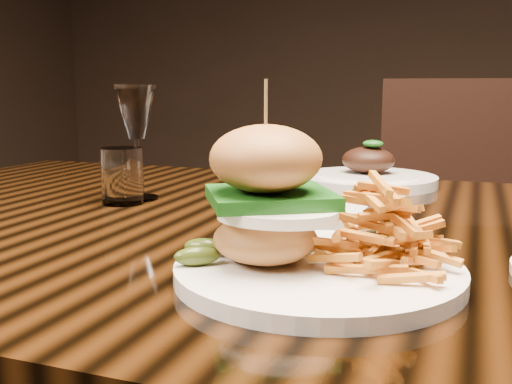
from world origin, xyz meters
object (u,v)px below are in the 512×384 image
(dining_table, at_px, (321,281))
(chair_far, at_px, (465,236))
(wine_glass, at_px, (136,116))
(far_dish, at_px, (368,176))
(burger_plate, at_px, (317,226))

(dining_table, bearing_deg, chair_far, 79.31)
(wine_glass, bearing_deg, far_dish, 40.23)
(burger_plate, relative_size, chair_far, 0.28)
(burger_plate, xyz_separation_m, wine_glass, (-0.37, 0.29, 0.08))
(dining_table, distance_m, wine_glass, 0.39)
(wine_glass, xyz_separation_m, far_dish, (0.32, 0.27, -0.12))
(wine_glass, height_order, chair_far, chair_far)
(wine_glass, distance_m, chair_far, 1.01)
(wine_glass, xyz_separation_m, chair_far, (0.49, 0.82, -0.34))
(dining_table, bearing_deg, far_dish, 90.12)
(far_dish, relative_size, chair_far, 0.26)
(burger_plate, distance_m, chair_far, 1.15)
(wine_glass, height_order, far_dish, wine_glass)
(burger_plate, height_order, chair_far, chair_far)
(chair_far, bearing_deg, burger_plate, -102.74)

